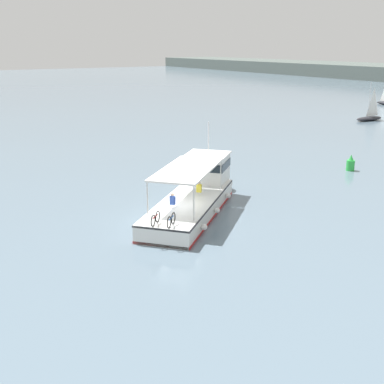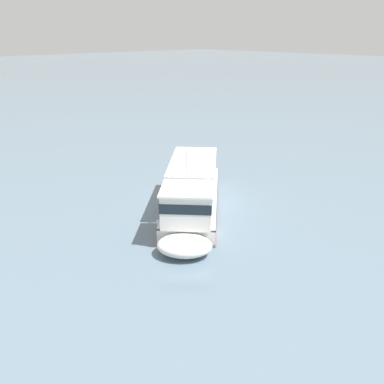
{
  "view_description": "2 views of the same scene",
  "coord_description": "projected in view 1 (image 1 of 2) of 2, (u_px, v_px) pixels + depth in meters",
  "views": [
    {
      "loc": [
        25.16,
        -14.21,
        10.47
      ],
      "look_at": [
        -0.84,
        1.87,
        1.4
      ],
      "focal_mm": 46.72,
      "sensor_mm": 36.0,
      "label": 1
    },
    {
      "loc": [
        -18.56,
        19.0,
        11.0
      ],
      "look_at": [
        -0.84,
        1.87,
        1.4
      ],
      "focal_mm": 38.37,
      "sensor_mm": 36.0,
      "label": 2
    }
  ],
  "objects": [
    {
      "name": "ground_plane",
      "position": [
        173.0,
        222.0,
        30.66
      ],
      "size": [
        400.0,
        400.0,
        0.0
      ],
      "primitive_type": "plane",
      "color": "slate"
    },
    {
      "name": "ferry_main",
      "position": [
        196.0,
        193.0,
        32.94
      ],
      "size": [
        10.8,
        11.52,
        5.32
      ],
      "color": "white",
      "rests_on": "ground"
    },
    {
      "name": "sailboat_horizon_west",
      "position": [
        369.0,
        117.0,
        71.05
      ],
      "size": [
        1.59,
        4.85,
        5.4
      ],
      "color": "#232328",
      "rests_on": "ground"
    },
    {
      "name": "channel_buoy",
      "position": [
        351.0,
        164.0,
        42.94
      ],
      "size": [
        0.7,
        0.7,
        1.4
      ],
      "color": "green",
      "rests_on": "ground"
    }
  ]
}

